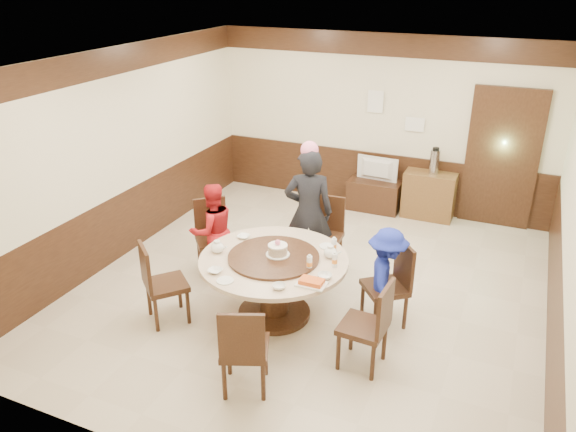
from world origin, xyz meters
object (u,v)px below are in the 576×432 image
at_px(person_blue, 386,279).
at_px(tv_stand, 374,195).
at_px(person_red, 213,231).
at_px(thermos, 435,162).
at_px(banquet_table, 274,275).
at_px(birthday_cake, 278,250).
at_px(side_cabinet, 429,195).
at_px(television, 376,170).
at_px(person_standing, 309,213).
at_px(shrimp_platter, 312,282).

distance_m(person_blue, tv_stand, 3.33).
height_order(person_red, thermos, person_red).
relative_size(banquet_table, tv_stand, 1.96).
height_order(person_red, person_blue, person_red).
distance_m(birthday_cake, thermos, 3.65).
bearing_deg(tv_stand, thermos, 1.89).
relative_size(banquet_table, side_cabinet, 2.09).
bearing_deg(television, person_standing, 88.21).
bearing_deg(shrimp_platter, banquet_table, 148.58).
relative_size(person_red, shrimp_platter, 4.22).
bearing_deg(side_cabinet, person_standing, -114.71).
height_order(birthday_cake, tv_stand, birthday_cake).
distance_m(person_standing, television, 2.40).
distance_m(person_red, television, 3.22).
bearing_deg(television, thermos, -174.30).
height_order(shrimp_platter, side_cabinet, shrimp_platter).
xyz_separation_m(tv_stand, side_cabinet, (0.88, 0.03, 0.12)).
xyz_separation_m(shrimp_platter, tv_stand, (-0.38, 3.85, -0.53)).
bearing_deg(person_standing, person_red, 6.48).
bearing_deg(person_blue, birthday_cake, 88.64).
bearing_deg(person_blue, banquet_table, 90.04).
height_order(banquet_table, tv_stand, banquet_table).
distance_m(person_red, shrimp_platter, 1.95).
distance_m(banquet_table, television, 3.50).
height_order(person_red, side_cabinet, person_red).
xyz_separation_m(birthday_cake, tv_stand, (0.18, 3.45, -0.59)).
height_order(person_red, tv_stand, person_red).
bearing_deg(thermos, birthday_cake, -107.34).
xyz_separation_m(banquet_table, birthday_cake, (0.03, 0.04, 0.31)).
distance_m(person_red, side_cabinet, 3.71).
height_order(person_blue, television, person_blue).
relative_size(birthday_cake, side_cabinet, 0.34).
bearing_deg(birthday_cake, side_cabinet, 73.12).
xyz_separation_m(person_red, shrimp_platter, (1.71, -0.92, 0.15)).
bearing_deg(side_cabinet, thermos, 0.00).
bearing_deg(person_blue, side_cabinet, -13.31).
bearing_deg(side_cabinet, person_blue, -87.96).
bearing_deg(banquet_table, tv_stand, 86.54).
bearing_deg(television, banquet_table, 90.35).
height_order(person_standing, thermos, person_standing).
height_order(birthday_cake, side_cabinet, birthday_cake).
bearing_deg(birthday_cake, person_standing, 93.00).
height_order(side_cabinet, thermos, thermos).
bearing_deg(side_cabinet, shrimp_platter, -97.26).
relative_size(person_standing, tv_stand, 2.01).
bearing_deg(banquet_table, person_red, 153.64).
xyz_separation_m(person_standing, person_blue, (1.23, -0.77, -0.26)).
distance_m(banquet_table, person_red, 1.25).
height_order(birthday_cake, thermos, thermos).
bearing_deg(thermos, shrimp_platter, -97.71).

